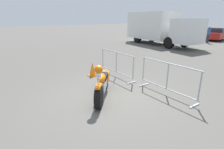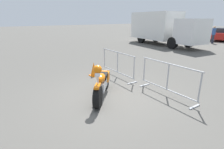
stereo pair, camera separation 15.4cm
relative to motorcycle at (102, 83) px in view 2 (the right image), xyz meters
The scene contains 11 objects.
ground_plane 0.59m from the motorcycle, 44.53° to the left, with size 120.00×120.00×0.00m, color #54514C.
motorcycle is the anchor object (origin of this frame).
crowd_barrier_near 2.08m from the motorcycle, 126.23° to the left, with size 2.24×0.63×1.07m.
crowd_barrier_far 2.08m from the motorcycle, 53.76° to the left, with size 2.24×0.63×1.07m.
box_truck 12.88m from the motorcycle, 118.61° to the left, with size 7.99×3.68×2.98m.
parked_car_tan 22.65m from the motorcycle, 122.86° to the left, with size 2.14×4.41×1.45m.
parked_car_green 21.49m from the motorcycle, 116.03° to the left, with size 2.04×4.21×1.38m.
parked_car_white 20.75m from the motorcycle, 108.45° to the left, with size 2.26×4.67×1.53m.
parked_car_red 19.59m from the motorcycle, 100.91° to the left, with size 2.05×4.23×1.39m.
pedestrian 16.31m from the motorcycle, 101.77° to the left, with size 0.48×0.48×1.69m.
traffic_cone 2.17m from the motorcycle, 154.10° to the left, with size 0.34×0.34×0.59m.
Camera 2 is at (3.95, -3.22, 2.38)m, focal length 28.00 mm.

